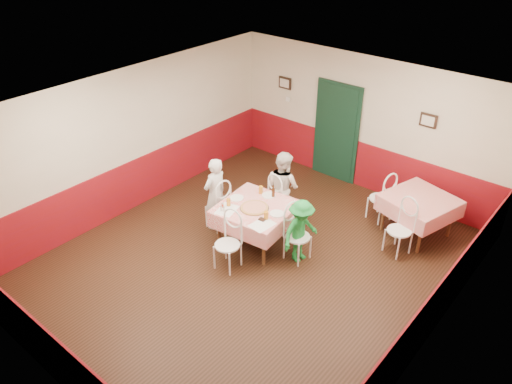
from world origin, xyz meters
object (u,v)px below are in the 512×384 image
Objects in this scene: glass_b at (266,215)px; wallet at (262,219)px; glass_a at (229,202)px; diner_far at (283,187)px; main_table at (256,225)px; diner_left at (215,194)px; second_table at (417,216)px; chair_near at (227,245)px; chair_right at (298,237)px; chair_left at (218,207)px; pizza at (254,208)px; diner_right at (301,231)px; beer_bottle at (273,192)px; chair_far at (281,200)px; chair_second_a at (381,199)px; glass_c at (261,190)px; chair_second_b at (399,231)px.

glass_b is 0.09m from wallet.
diner_far reaches higher than glass_a.
diner_left is (-0.89, -0.10, 0.34)m from main_table.
chair_near reaches higher than second_table.
main_table is 0.85m from chair_right.
wallet is at bearing 88.13° from chair_left.
diner_right reaches higher than pizza.
beer_bottle is 0.96m from diner_right.
chair_left is 1.25m from wallet.
chair_far and chair_second_a have the same top height.
glass_c is (-1.06, 0.31, 0.38)m from chair_right.
diner_left is (-1.27, 0.10, -0.12)m from glass_b.
chair_near is 8.18× the size of wallet.
chair_second_a and chair_second_b have the same top height.
chair_right is (1.69, 0.18, 0.00)m from chair_left.
chair_left is at bearing -29.39° from chair_second_a.
pizza is at bearing 104.73° from chair_right.
chair_near is 0.77× the size of diner_right.
chair_right is at bearing -119.01° from chair_second_b.
chair_right is at bearing -16.07° from glass_c.
chair_left is 1.00× the size of chair_second_a.
diner_right is at bearing 26.74° from wallet.
chair_second_a is 1.87× the size of pizza.
main_table is at bearing -95.16° from beer_bottle.
chair_near is 0.85m from pizza.
chair_second_b is at bearing -35.38° from diner_right.
main_table is 1.36× the size of chair_second_a.
chair_near is at bearing -113.87° from glass_b.
chair_right reaches higher than main_table.
diner_far reaches higher than chair_second_b.
chair_second_b is 4.28× the size of beer_bottle.
chair_second_b is 6.33× the size of glass_c.
chair_near is (-1.99, -2.95, 0.08)m from second_table.
chair_right is 1.87× the size of pizza.
main_table is 2.48m from chair_second_b.
glass_b is at bearing -61.34° from beer_bottle.
second_table is at bearing 105.38° from chair_second_a.
diner_far is at bearing 59.06° from diner_right.
chair_second_a is at bearing -132.28° from chair_far.
glass_a is at bearing -143.10° from main_table.
wallet is at bearing -29.96° from pizza.
chair_far is 6.79× the size of glass_a.
chair_second_b is 0.63× the size of diner_left.
chair_far is 0.63× the size of diner_far.
glass_c reaches higher than chair_far.
beer_bottle is 0.76m from wallet.
chair_second_b is at bearing 24.25° from beer_bottle.
second_table is 3.46m from glass_a.
glass_a is (-1.23, -0.38, 0.38)m from chair_right.
wallet is (-1.73, -2.36, 0.40)m from second_table.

